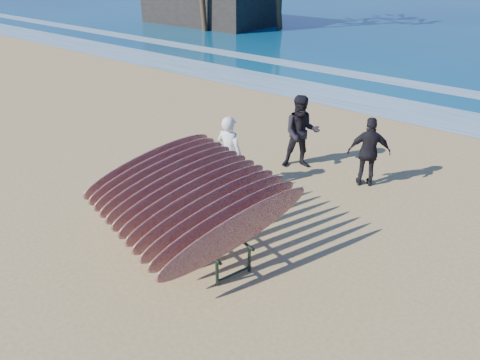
{
  "coord_description": "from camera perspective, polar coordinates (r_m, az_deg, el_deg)",
  "views": [
    {
      "loc": [
        5.09,
        -5.48,
        4.97
      ],
      "look_at": [
        0.0,
        0.8,
        0.95
      ],
      "focal_mm": 35.0,
      "sensor_mm": 36.0,
      "label": 1
    }
  ],
  "objects": [
    {
      "name": "ground",
      "position": [
        8.99,
        -3.24,
        -7.21
      ],
      "size": [
        120.0,
        120.0,
        0.0
      ],
      "primitive_type": "plane",
      "color": "tan",
      "rests_on": "ground"
    },
    {
      "name": "person_dark_a",
      "position": [
        11.6,
        7.48,
        5.78
      ],
      "size": [
        1.14,
        1.1,
        1.84
      ],
      "primitive_type": "imported",
      "rotation": [
        0.0,
        0.0,
        0.65
      ],
      "color": "black",
      "rests_on": "ground"
    },
    {
      "name": "foam_near",
      "position": [
        17.04,
        20.07,
        7.89
      ],
      "size": [
        160.0,
        160.0,
        0.0
      ],
      "primitive_type": "plane",
      "color": "white",
      "rests_on": "ground"
    },
    {
      "name": "foam_far",
      "position": [
        20.27,
        23.62,
        10.08
      ],
      "size": [
        160.0,
        160.0,
        0.0
      ],
      "primitive_type": "plane",
      "color": "white",
      "rests_on": "ground"
    },
    {
      "name": "person_white",
      "position": [
        10.4,
        -1.31,
        3.21
      ],
      "size": [
        0.67,
        0.47,
        1.74
      ],
      "primitive_type": "imported",
      "rotation": [
        0.0,
        0.0,
        3.23
      ],
      "color": "white",
      "rests_on": "ground"
    },
    {
      "name": "surfboard_rack",
      "position": [
        8.57,
        -6.51,
        -1.77
      ],
      "size": [
        3.85,
        3.73,
        1.56
      ],
      "rotation": [
        0.0,
        0.0,
        -0.27
      ],
      "color": "#1B2C24",
      "rests_on": "ground"
    },
    {
      "name": "person_dark_b",
      "position": [
        11.02,
        15.45,
        3.29
      ],
      "size": [
        1.03,
        0.85,
        1.64
      ],
      "primitive_type": "imported",
      "rotation": [
        0.0,
        0.0,
        3.7
      ],
      "color": "black",
      "rests_on": "ground"
    }
  ]
}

